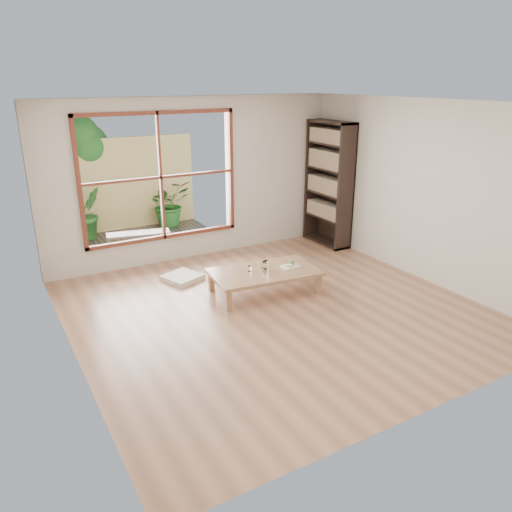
{
  "coord_description": "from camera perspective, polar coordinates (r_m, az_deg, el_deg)",
  "views": [
    {
      "loc": [
        -3.16,
        -5.01,
        2.88
      ],
      "look_at": [
        0.06,
        0.58,
        0.55
      ],
      "focal_mm": 35.0,
      "sensor_mm": 36.0,
      "label": 1
    }
  ],
  "objects": [
    {
      "name": "low_table",
      "position": [
        6.97,
        0.97,
        -1.98
      ],
      "size": [
        1.57,
        1.0,
        0.33
      ],
      "rotation": [
        0.0,
        0.0,
        -0.11
      ],
      "color": "#A17A4E",
      "rests_on": "ground"
    },
    {
      "name": "glass_tall",
      "position": [
        6.89,
        1.07,
        -1.34
      ],
      "size": [
        0.07,
        0.07,
        0.13
      ],
      "primitive_type": "cylinder",
      "color": "silver",
      "rests_on": "low_table"
    },
    {
      "name": "food_tray",
      "position": [
        7.11,
        4.0,
        -1.09
      ],
      "size": [
        0.27,
        0.2,
        0.08
      ],
      "rotation": [
        0.0,
        0.0,
        -0.07
      ],
      "color": "white",
      "rests_on": "low_table"
    },
    {
      "name": "bookshelf",
      "position": [
        8.99,
        8.32,
        8.14
      ],
      "size": [
        0.35,
        0.98,
        2.17
      ],
      "primitive_type": "cube",
      "color": "black",
      "rests_on": "ground"
    },
    {
      "name": "ground",
      "position": [
        6.59,
        2.09,
        -6.08
      ],
      "size": [
        5.0,
        5.0,
        0.0
      ],
      "primitive_type": "plane",
      "color": "tan",
      "rests_on": "ground"
    },
    {
      "name": "deck",
      "position": [
        9.4,
        -12.65,
        1.51
      ],
      "size": [
        2.8,
        2.0,
        0.05
      ],
      "primitive_type": "cube",
      "color": "#3C332B",
      "rests_on": "ground"
    },
    {
      "name": "shrub_left",
      "position": [
        9.72,
        -18.6,
        4.67
      ],
      "size": [
        0.66,
        0.61,
        0.96
      ],
      "primitive_type": "imported",
      "rotation": [
        0.0,
        0.0,
        0.43
      ],
      "color": "#265C21",
      "rests_on": "deck"
    },
    {
      "name": "glass_small",
      "position": [
        6.93,
        -0.74,
        -1.44
      ],
      "size": [
        0.06,
        0.06,
        0.07
      ],
      "primitive_type": "cylinder",
      "color": "silver",
      "rests_on": "low_table"
    },
    {
      "name": "bamboo_fence",
      "position": [
        10.1,
        -14.8,
        7.9
      ],
      "size": [
        2.8,
        0.06,
        1.8
      ],
      "primitive_type": "cube",
      "color": "#D6C26E",
      "rests_on": "ground"
    },
    {
      "name": "shrub_right",
      "position": [
        10.2,
        -9.91,
        5.95
      ],
      "size": [
        0.94,
        0.86,
        0.91
      ],
      "primitive_type": "imported",
      "rotation": [
        0.0,
        0.0,
        0.19
      ],
      "color": "#265C21",
      "rests_on": "deck"
    },
    {
      "name": "floor_cushion",
      "position": [
        7.58,
        -8.43,
        -2.43
      ],
      "size": [
        0.63,
        0.63,
        0.07
      ],
      "primitive_type": "cube",
      "rotation": [
        0.0,
        0.0,
        0.36
      ],
      "color": "white",
      "rests_on": "ground"
    },
    {
      "name": "glass_short",
      "position": [
        7.06,
        1.1,
        -0.92
      ],
      "size": [
        0.08,
        0.08,
        0.1
      ],
      "primitive_type": "cylinder",
      "color": "silver",
      "rests_on": "low_table"
    },
    {
      "name": "garden_bench",
      "position": [
        8.79,
        -13.27,
        2.24
      ],
      "size": [
        1.1,
        0.53,
        0.33
      ],
      "rotation": [
        0.0,
        0.0,
        -0.22
      ],
      "color": "black",
      "rests_on": "deck"
    },
    {
      "name": "garden_tree",
      "position": [
        10.13,
        -19.4,
        11.65
      ],
      "size": [
        1.04,
        0.85,
        2.22
      ],
      "color": "#4C3D2D",
      "rests_on": "ground"
    },
    {
      "name": "glass_mid",
      "position": [
        7.0,
        0.96,
        -1.1
      ],
      "size": [
        0.07,
        0.07,
        0.1
      ],
      "primitive_type": "cylinder",
      "color": "silver",
      "rests_on": "low_table"
    }
  ]
}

